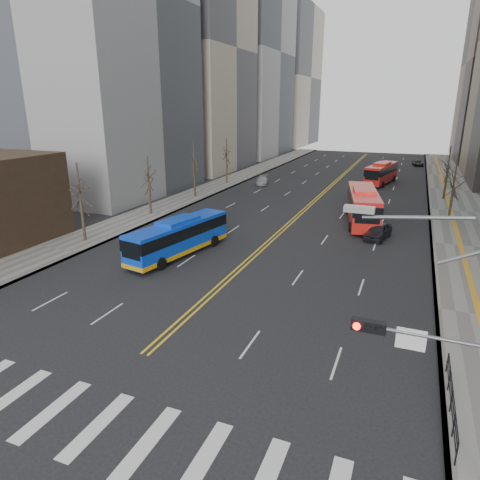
% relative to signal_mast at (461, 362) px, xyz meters
% --- Properties ---
extents(ground, '(220.00, 220.00, 0.00)m').
position_rel_signal_mast_xyz_m(ground, '(-13.77, -2.00, -4.86)').
color(ground, black).
extents(sidewalk_right, '(7.00, 130.00, 0.15)m').
position_rel_signal_mast_xyz_m(sidewalk_right, '(3.73, 43.00, -4.78)').
color(sidewalk_right, slate).
rests_on(sidewalk_right, ground).
extents(sidewalk_left, '(5.00, 130.00, 0.15)m').
position_rel_signal_mast_xyz_m(sidewalk_left, '(-30.27, 43.00, -4.78)').
color(sidewalk_left, slate).
rests_on(sidewalk_left, ground).
extents(crosswalk, '(26.70, 4.00, 0.01)m').
position_rel_signal_mast_xyz_m(crosswalk, '(-13.77, -2.00, -4.85)').
color(crosswalk, silver).
rests_on(crosswalk, ground).
extents(centerline, '(0.55, 100.00, 0.01)m').
position_rel_signal_mast_xyz_m(centerline, '(-13.77, 53.00, -4.85)').
color(centerline, gold).
rests_on(centerline, ground).
extents(office_towers, '(83.00, 134.00, 58.00)m').
position_rel_signal_mast_xyz_m(office_towers, '(-13.64, 66.51, 19.07)').
color(office_towers, gray).
rests_on(office_towers, ground).
extents(signal_mast, '(5.37, 0.37, 9.39)m').
position_rel_signal_mast_xyz_m(signal_mast, '(0.00, 0.00, 0.00)').
color(signal_mast, slate).
rests_on(signal_mast, ground).
extents(pedestrian_railing, '(0.06, 6.06, 1.02)m').
position_rel_signal_mast_xyz_m(pedestrian_railing, '(0.53, 4.00, -4.03)').
color(pedestrian_railing, black).
rests_on(pedestrian_railing, sidewalk_right).
extents(street_trees, '(35.20, 47.20, 7.60)m').
position_rel_signal_mast_xyz_m(street_trees, '(-20.94, 32.55, 0.02)').
color(street_trees, '#2F251C').
rests_on(street_trees, ground).
extents(blue_bus, '(4.32, 11.08, 3.18)m').
position_rel_signal_mast_xyz_m(blue_bus, '(-19.75, 17.12, -3.19)').
color(blue_bus, blue).
rests_on(blue_bus, ground).
extents(red_bus_near, '(4.97, 12.31, 3.79)m').
position_rel_signal_mast_xyz_m(red_bus_near, '(-6.60, 33.72, -2.75)').
color(red_bus_near, red).
rests_on(red_bus_near, ground).
extents(red_bus_far, '(4.43, 11.03, 3.42)m').
position_rel_signal_mast_xyz_m(red_bus_far, '(-6.69, 59.46, -2.95)').
color(red_bus_far, red).
rests_on(red_bus_far, ground).
extents(car_white, '(1.72, 3.97, 1.27)m').
position_rel_signal_mast_xyz_m(car_white, '(-21.00, 21.81, -4.22)').
color(car_white, silver).
rests_on(car_white, ground).
extents(car_dark_mid, '(2.64, 4.62, 1.48)m').
position_rel_signal_mast_xyz_m(car_dark_mid, '(-4.43, 28.29, -4.12)').
color(car_dark_mid, black).
rests_on(car_dark_mid, ground).
extents(car_silver, '(2.76, 4.61, 1.25)m').
position_rel_signal_mast_xyz_m(car_silver, '(-24.31, 51.69, -4.23)').
color(car_silver, '#9C9DA2').
rests_on(car_silver, ground).
extents(car_dark_far, '(2.40, 4.27, 1.13)m').
position_rel_signal_mast_xyz_m(car_dark_far, '(-1.27, 84.39, -4.29)').
color(car_dark_far, black).
rests_on(car_dark_far, ground).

